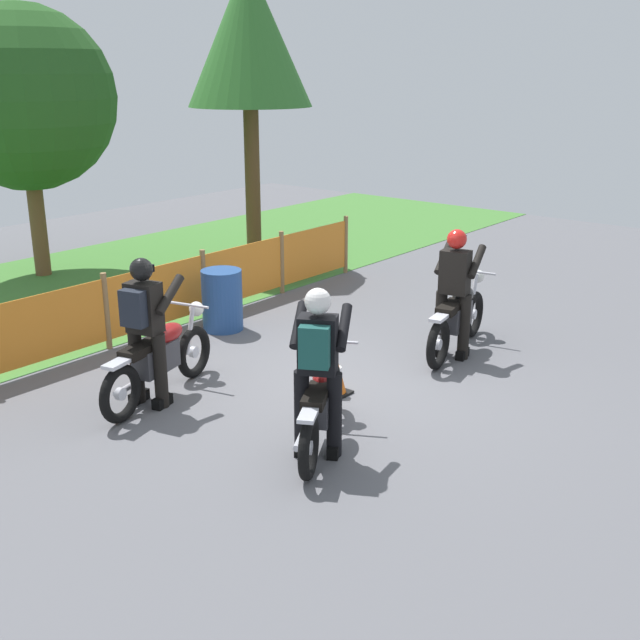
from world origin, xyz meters
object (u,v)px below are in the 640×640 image
rider_trailing (145,324)px  traffic_cone (335,373)px  motorcycle_lead (321,403)px  motorcycle_third (458,317)px  motorcycle_trailing (159,359)px  rider_lead (318,364)px  spare_drum (222,300)px  rider_third (455,289)px

rider_trailing → traffic_cone: 2.22m
motorcycle_lead → motorcycle_third: (3.23, 0.31, 0.03)m
motorcycle_trailing → rider_lead: (0.06, -2.27, 0.48)m
motorcycle_lead → motorcycle_trailing: size_ratio=0.87×
motorcycle_third → traffic_cone: bearing=159.5°
motorcycle_third → rider_trailing: (-3.70, 1.80, 0.48)m
motorcycle_lead → rider_lead: size_ratio=1.03×
motorcycle_lead → spare_drum: 3.88m
rider_third → spare_drum: 3.34m
traffic_cone → spare_drum: (0.82, 2.71, 0.18)m
motorcycle_lead → rider_lead: (-0.18, -0.10, 0.51)m
motorcycle_third → rider_third: 0.49m
motorcycle_trailing → rider_lead: 2.32m
motorcycle_lead → motorcycle_third: size_ratio=0.85×
rider_lead → rider_third: 3.24m
motorcycle_third → traffic_cone: (-2.15, 0.37, -0.21)m
spare_drum → rider_lead: bearing=-120.9°
rider_lead → rider_third: same height
motorcycle_lead → rider_trailing: size_ratio=1.03×
spare_drum → motorcycle_lead: bearing=-119.4°
rider_lead → rider_trailing: bearing=68.1°
rider_trailing → rider_third: bearing=-42.4°
motorcycle_trailing → rider_third: rider_third is taller
rider_trailing → spare_drum: rider_trailing is taller
motorcycle_third → rider_trailing: size_ratio=1.21×
traffic_cone → rider_trailing: bearing=137.1°
rider_lead → rider_third: (3.22, 0.38, -0.03)m
motorcycle_trailing → traffic_cone: 2.01m
motorcycle_trailing → motorcycle_lead: bearing=-98.1°
motorcycle_trailing → spare_drum: motorcycle_trailing is taller
rider_third → spare_drum: rider_third is taller
motorcycle_trailing → rider_third: bearing=-44.6°
motorcycle_trailing → spare_drum: size_ratio=2.28×
motorcycle_third → rider_trailing: 4.14m
rider_lead → rider_trailing: same height
rider_trailing → spare_drum: size_ratio=1.92×
motorcycle_third → traffic_cone: 2.19m
rider_trailing → traffic_cone: (1.54, -1.43, -0.69)m
traffic_cone → rider_lead: bearing=-148.3°
rider_trailing → rider_third: (3.50, -1.84, -0.03)m
motorcycle_third → rider_lead: (-3.42, -0.41, 0.48)m
rider_trailing → traffic_cone: size_ratio=3.19×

